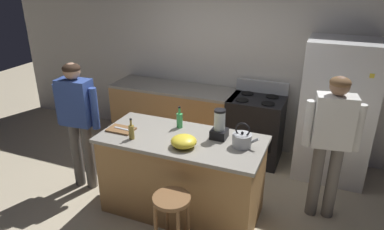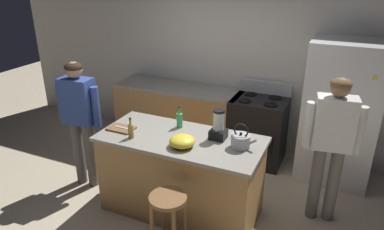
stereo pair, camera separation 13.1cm
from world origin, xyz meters
name	(u,v)px [view 1 (the left image)]	position (x,y,z in m)	size (l,w,h in m)	color
ground_plane	(182,209)	(0.00, 0.00, 0.00)	(14.00, 14.00, 0.00)	beige
back_wall	(233,61)	(0.00, 1.95, 1.35)	(8.00, 0.10, 2.70)	silver
kitchen_island	(182,175)	(0.00, 0.00, 0.48)	(1.80, 0.84, 0.95)	#B7844C
back_counter_run	(175,116)	(-0.80, 1.55, 0.48)	(2.00, 0.64, 0.95)	#B7844C
refrigerator	(336,111)	(1.53, 1.50, 0.93)	(0.90, 0.73, 1.86)	silver
stove_range	(255,129)	(0.49, 1.52, 0.49)	(0.76, 0.65, 1.13)	black
person_by_island_left	(78,115)	(-1.38, -0.01, 1.00)	(0.60, 0.25, 1.65)	#66605B
person_by_sink_right	(331,136)	(1.50, 0.53, 1.01)	(0.60, 0.28, 1.67)	#66605B
bar_stool	(172,211)	(0.20, -0.69, 0.53)	(0.36, 0.36, 0.69)	brown
blender_appliance	(219,126)	(0.38, 0.15, 1.09)	(0.17, 0.17, 0.33)	black
bottle_vinegar	(131,132)	(-0.48, -0.23, 1.04)	(0.06, 0.06, 0.24)	olive
bottle_soda	(180,120)	(-0.13, 0.24, 1.05)	(0.07, 0.07, 0.26)	#3FB259
mixing_bowl	(184,141)	(0.11, -0.18, 1.01)	(0.27, 0.27, 0.12)	yellow
tea_kettle	(242,140)	(0.66, 0.05, 1.03)	(0.28, 0.20, 0.27)	#B7BABF
cutting_board	(121,129)	(-0.71, -0.09, 0.96)	(0.30, 0.20, 0.02)	brown
chef_knife	(123,129)	(-0.69, -0.09, 0.98)	(0.22, 0.03, 0.01)	#B7BABF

